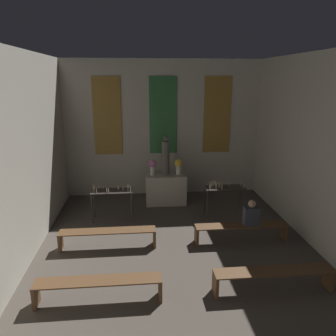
{
  "coord_description": "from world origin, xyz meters",
  "views": [
    {
      "loc": [
        -0.86,
        0.46,
        3.93
      ],
      "look_at": [
        0.0,
        9.63,
        1.39
      ],
      "focal_mm": 35.0,
      "sensor_mm": 36.0,
      "label": 1
    }
  ],
  "objects_px": {
    "candle_rack_right": "(224,191)",
    "pew_third_right": "(273,276)",
    "statue": "(166,157)",
    "flower_vase_right": "(179,165)",
    "pew_back_right": "(241,229)",
    "candle_rack_left": "(112,195)",
    "pew_back_left": "(108,235)",
    "pew_third_left": "(99,285)",
    "person_seated": "(251,214)",
    "altar": "(166,189)",
    "flower_vase_left": "(153,166)"
  },
  "relations": [
    {
      "from": "flower_vase_right",
      "to": "pew_third_right",
      "type": "height_order",
      "value": "flower_vase_right"
    },
    {
      "from": "altar",
      "to": "candle_rack_right",
      "type": "relative_size",
      "value": 1.1
    },
    {
      "from": "pew_third_right",
      "to": "person_seated",
      "type": "height_order",
      "value": "person_seated"
    },
    {
      "from": "candle_rack_left",
      "to": "pew_back_left",
      "type": "bearing_deg",
      "value": -89.96
    },
    {
      "from": "candle_rack_right",
      "to": "pew_back_left",
      "type": "bearing_deg",
      "value": -153.18
    },
    {
      "from": "flower_vase_right",
      "to": "candle_rack_left",
      "type": "xyz_separation_m",
      "value": [
        -2.04,
        -1.15,
        -0.5
      ]
    },
    {
      "from": "candle_rack_left",
      "to": "pew_back_left",
      "type": "height_order",
      "value": "candle_rack_left"
    },
    {
      "from": "person_seated",
      "to": "altar",
      "type": "bearing_deg",
      "value": 123.67
    },
    {
      "from": "flower_vase_right",
      "to": "altar",
      "type": "bearing_deg",
      "value": 180.0
    },
    {
      "from": "statue",
      "to": "pew_back_left",
      "type": "relative_size",
      "value": 0.55
    },
    {
      "from": "pew_third_right",
      "to": "pew_back_left",
      "type": "bearing_deg",
      "value": 148.65
    },
    {
      "from": "candle_rack_left",
      "to": "person_seated",
      "type": "bearing_deg",
      "value": -25.2
    },
    {
      "from": "pew_back_left",
      "to": "pew_back_right",
      "type": "distance_m",
      "value": 3.25
    },
    {
      "from": "candle_rack_right",
      "to": "pew_third_right",
      "type": "xyz_separation_m",
      "value": [
        0.01,
        -3.62,
        -0.42
      ]
    },
    {
      "from": "pew_back_right",
      "to": "statue",
      "type": "bearing_deg",
      "value": 120.25
    },
    {
      "from": "statue",
      "to": "candle_rack_right",
      "type": "distance_m",
      "value": 2.13
    },
    {
      "from": "flower_vase_right",
      "to": "candle_rack_right",
      "type": "xyz_separation_m",
      "value": [
        1.2,
        -1.15,
        -0.5
      ]
    },
    {
      "from": "statue",
      "to": "pew_third_left",
      "type": "bearing_deg",
      "value": -108.83
    },
    {
      "from": "statue",
      "to": "candle_rack_right",
      "type": "bearing_deg",
      "value": -35.47
    },
    {
      "from": "pew_third_left",
      "to": "pew_third_right",
      "type": "relative_size",
      "value": 1.0
    },
    {
      "from": "altar",
      "to": "pew_back_right",
      "type": "xyz_separation_m",
      "value": [
        1.63,
        -2.79,
        -0.14
      ]
    },
    {
      "from": "statue",
      "to": "pew_third_left",
      "type": "relative_size",
      "value": 0.55
    },
    {
      "from": "altar",
      "to": "candle_rack_right",
      "type": "xyz_separation_m",
      "value": [
        1.61,
        -1.15,
        0.27
      ]
    },
    {
      "from": "pew_third_left",
      "to": "altar",
      "type": "bearing_deg",
      "value": 71.17
    },
    {
      "from": "flower_vase_left",
      "to": "pew_third_right",
      "type": "relative_size",
      "value": 0.22
    },
    {
      "from": "candle_rack_left",
      "to": "person_seated",
      "type": "relative_size",
      "value": 1.8
    },
    {
      "from": "candle_rack_left",
      "to": "pew_third_left",
      "type": "bearing_deg",
      "value": -89.98
    },
    {
      "from": "altar",
      "to": "statue",
      "type": "relative_size",
      "value": 1.02
    },
    {
      "from": "flower_vase_right",
      "to": "candle_rack_left",
      "type": "distance_m",
      "value": 2.39
    },
    {
      "from": "pew_third_left",
      "to": "pew_back_left",
      "type": "height_order",
      "value": "same"
    },
    {
      "from": "flower_vase_right",
      "to": "candle_rack_right",
      "type": "distance_m",
      "value": 1.74
    },
    {
      "from": "flower_vase_left",
      "to": "flower_vase_right",
      "type": "bearing_deg",
      "value": 0.0
    },
    {
      "from": "candle_rack_left",
      "to": "pew_back_left",
      "type": "xyz_separation_m",
      "value": [
        0.0,
        -1.64,
        -0.42
      ]
    },
    {
      "from": "pew_back_left",
      "to": "pew_third_left",
      "type": "bearing_deg",
      "value": -90.0
    },
    {
      "from": "pew_third_left",
      "to": "person_seated",
      "type": "relative_size",
      "value": 3.56
    },
    {
      "from": "candle_rack_right",
      "to": "person_seated",
      "type": "distance_m",
      "value": 1.66
    },
    {
      "from": "candle_rack_right",
      "to": "person_seated",
      "type": "height_order",
      "value": "person_seated"
    },
    {
      "from": "statue",
      "to": "pew_third_right",
      "type": "bearing_deg",
      "value": -71.17
    },
    {
      "from": "flower_vase_left",
      "to": "person_seated",
      "type": "height_order",
      "value": "flower_vase_left"
    },
    {
      "from": "pew_third_left",
      "to": "person_seated",
      "type": "xyz_separation_m",
      "value": [
        3.48,
        1.98,
        0.38
      ]
    },
    {
      "from": "statue",
      "to": "pew_third_left",
      "type": "xyz_separation_m",
      "value": [
        -1.63,
        -4.77,
        -1.21
      ]
    },
    {
      "from": "candle_rack_left",
      "to": "flower_vase_left",
      "type": "bearing_deg",
      "value": 43.43
    },
    {
      "from": "pew_third_right",
      "to": "flower_vase_right",
      "type": "bearing_deg",
      "value": 104.27
    },
    {
      "from": "pew_third_right",
      "to": "person_seated",
      "type": "relative_size",
      "value": 3.56
    },
    {
      "from": "flower_vase_right",
      "to": "pew_back_right",
      "type": "distance_m",
      "value": 3.18
    },
    {
      "from": "candle_rack_left",
      "to": "person_seated",
      "type": "xyz_separation_m",
      "value": [
        3.48,
        -1.64,
        -0.04
      ]
    },
    {
      "from": "pew_back_left",
      "to": "person_seated",
      "type": "height_order",
      "value": "person_seated"
    },
    {
      "from": "statue",
      "to": "flower_vase_left",
      "type": "distance_m",
      "value": 0.5
    },
    {
      "from": "altar",
      "to": "flower_vase_right",
      "type": "bearing_deg",
      "value": 0.0
    },
    {
      "from": "pew_back_right",
      "to": "person_seated",
      "type": "xyz_separation_m",
      "value": [
        0.23,
        0.0,
        0.38
      ]
    }
  ]
}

